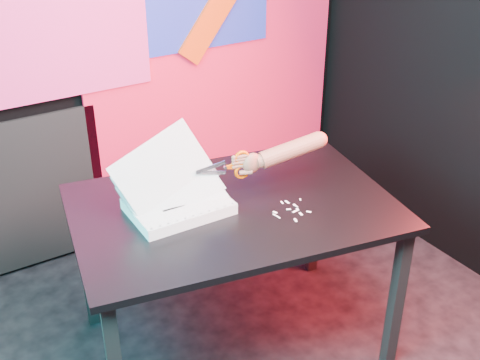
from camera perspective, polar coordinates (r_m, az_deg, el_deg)
room at (r=1.89m, az=2.86°, el=7.45°), size 3.01×3.01×2.71m
backdrop at (r=3.28m, az=-11.26°, el=8.89°), size 2.88×0.05×2.08m
work_table at (r=2.53m, az=-0.63°, el=-3.91°), size 1.46×1.11×0.75m
printout_stack at (r=2.44m, az=-5.92°, el=-2.27°), size 0.45×0.29×0.36m
scissors at (r=2.48m, az=-0.17°, el=1.40°), size 0.23×0.06×0.13m
hand_forearm at (r=2.54m, az=4.25°, el=2.66°), size 0.41×0.13×0.14m
paper_clippings at (r=2.46m, az=4.88°, el=-2.88°), size 0.17×0.17×0.00m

